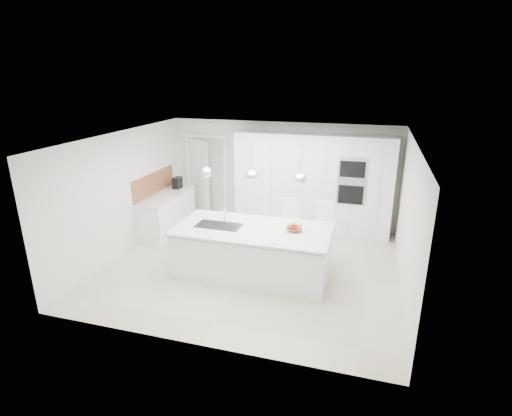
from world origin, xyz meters
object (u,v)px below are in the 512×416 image
(fruit_bowl, at_px, (294,229))
(bar_stool_right, at_px, (323,233))
(espresso_machine, at_px, (177,183))
(bar_stool_left, at_px, (290,229))
(island_base, at_px, (252,253))

(fruit_bowl, bearing_deg, bar_stool_right, 61.53)
(bar_stool_right, bearing_deg, fruit_bowl, -104.60)
(fruit_bowl, distance_m, bar_stool_right, 0.97)
(espresso_machine, distance_m, bar_stool_left, 3.29)
(espresso_machine, bearing_deg, bar_stool_right, -16.03)
(island_base, relative_size, fruit_bowl, 9.57)
(island_base, height_order, bar_stool_left, bar_stool_left)
(bar_stool_left, relative_size, bar_stool_right, 1.00)
(bar_stool_left, bearing_deg, island_base, -123.05)
(island_base, bearing_deg, espresso_machine, 140.85)
(island_base, height_order, bar_stool_right, bar_stool_right)
(fruit_bowl, relative_size, bar_stool_right, 0.24)
(island_base, xyz_separation_m, fruit_bowl, (0.75, 0.14, 0.51))
(island_base, relative_size, espresso_machine, 10.20)
(island_base, bearing_deg, fruit_bowl, 10.72)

